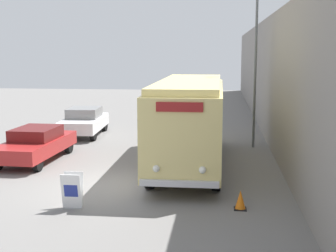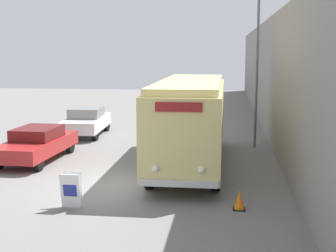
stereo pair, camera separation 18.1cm
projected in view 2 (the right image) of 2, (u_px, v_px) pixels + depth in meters
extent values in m
plane|color=slate|center=(111.00, 186.00, 15.75)|extent=(80.00, 80.00, 0.00)
cube|color=gray|center=(271.00, 78.00, 24.32)|extent=(0.30, 60.00, 6.23)
cylinder|color=black|center=(150.00, 174.00, 15.44)|extent=(0.28, 0.98, 0.98)
cylinder|color=black|center=(216.00, 176.00, 15.18)|extent=(0.28, 0.98, 0.98)
cylinder|color=black|center=(172.00, 138.00, 21.90)|extent=(0.28, 0.98, 0.98)
cylinder|color=black|center=(219.00, 139.00, 21.64)|extent=(0.28, 0.98, 0.98)
cube|color=#E5D17F|center=(190.00, 120.00, 18.33)|extent=(2.50, 9.39, 2.65)
cube|color=#F3DD87|center=(191.00, 83.00, 18.10)|extent=(2.30, 9.02, 0.24)
cube|color=silver|center=(178.00, 184.00, 13.86)|extent=(2.37, 0.12, 0.20)
sphere|color=white|center=(155.00, 169.00, 13.90)|extent=(0.22, 0.22, 0.22)
sphere|color=white|center=(201.00, 170.00, 13.74)|extent=(0.22, 0.22, 0.22)
cube|color=maroon|center=(179.00, 107.00, 13.54)|extent=(1.37, 0.06, 0.28)
cube|color=gray|center=(72.00, 207.00, 13.58)|extent=(0.52, 0.22, 0.01)
cube|color=white|center=(70.00, 191.00, 13.41)|extent=(0.58, 0.21, 1.04)
cube|color=white|center=(72.00, 189.00, 13.59)|extent=(0.58, 0.21, 1.04)
cube|color=navy|center=(70.00, 191.00, 13.39)|extent=(0.40, 0.07, 0.36)
cylinder|color=#595E60|center=(257.00, 74.00, 21.58)|extent=(0.12, 0.12, 6.93)
cylinder|color=black|center=(38.00, 162.00, 17.69)|extent=(0.22, 0.68, 0.68)
cylinder|color=black|center=(36.00, 144.00, 21.15)|extent=(0.22, 0.68, 0.68)
cylinder|color=black|center=(70.00, 145.00, 20.89)|extent=(0.22, 0.68, 0.68)
cube|color=#A52323|center=(37.00, 146.00, 19.37)|extent=(2.06, 4.76, 0.56)
cube|color=#5B1313|center=(38.00, 133.00, 19.41)|extent=(1.67, 2.17, 0.48)
cylinder|color=black|center=(64.00, 133.00, 23.85)|extent=(0.22, 0.71, 0.71)
cylinder|color=black|center=(95.00, 134.00, 23.74)|extent=(0.22, 0.71, 0.71)
cylinder|color=black|center=(79.00, 124.00, 26.77)|extent=(0.22, 0.71, 0.71)
cylinder|color=black|center=(107.00, 125.00, 26.66)|extent=(0.22, 0.71, 0.71)
cube|color=silver|center=(86.00, 123.00, 25.21)|extent=(2.12, 4.46, 0.61)
cube|color=gray|center=(86.00, 112.00, 25.22)|extent=(1.71, 2.05, 0.52)
cube|color=black|center=(239.00, 209.00, 13.41)|extent=(0.36, 0.36, 0.03)
cone|color=orange|center=(239.00, 200.00, 13.37)|extent=(0.30, 0.30, 0.54)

